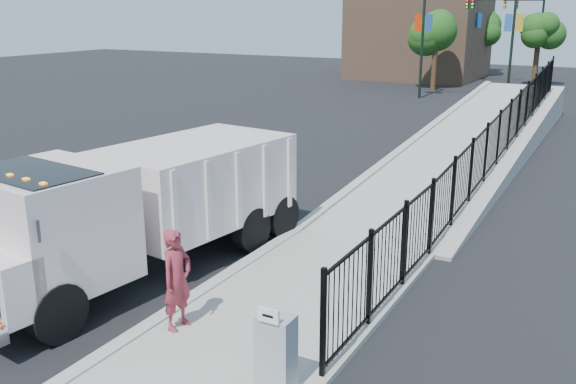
% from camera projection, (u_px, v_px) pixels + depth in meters
% --- Properties ---
extents(ground, '(120.00, 120.00, 0.00)m').
position_uv_depth(ground, '(210.00, 291.00, 13.56)').
color(ground, black).
rests_on(ground, ground).
extents(sidewalk, '(3.55, 12.00, 0.12)m').
position_uv_depth(sidewalk, '(236.00, 354.00, 10.98)').
color(sidewalk, '#9E998E').
rests_on(sidewalk, ground).
extents(curb, '(0.30, 12.00, 0.16)m').
position_uv_depth(curb, '(148.00, 327.00, 11.84)').
color(curb, '#ADAAA3').
rests_on(curb, ground).
extents(ramp, '(3.95, 24.06, 3.19)m').
position_uv_depth(ramp, '(478.00, 154.00, 26.16)').
color(ramp, '#9E998E').
rests_on(ramp, ground).
extents(iron_fence, '(0.10, 28.00, 1.80)m').
position_uv_depth(iron_fence, '(497.00, 155.00, 21.87)').
color(iron_fence, black).
rests_on(iron_fence, ground).
extents(truck, '(3.82, 8.75, 2.90)m').
position_uv_depth(truck, '(135.00, 204.00, 14.01)').
color(truck, black).
rests_on(truck, ground).
extents(worker, '(0.49, 0.71, 1.88)m').
position_uv_depth(worker, '(177.00, 279.00, 11.52)').
color(worker, maroon).
rests_on(worker, sidewalk).
extents(utility_cabinet, '(0.55, 0.40, 1.25)m').
position_uv_depth(utility_cabinet, '(276.00, 354.00, 9.66)').
color(utility_cabinet, gray).
rests_on(utility_cabinet, sidewalk).
extents(arrow_sign, '(0.35, 0.04, 0.22)m').
position_uv_depth(arrow_sign, '(268.00, 316.00, 9.27)').
color(arrow_sign, white).
rests_on(arrow_sign, utility_cabinet).
extents(light_pole_0, '(3.77, 0.22, 8.00)m').
position_uv_depth(light_pole_0, '(428.00, 30.00, 40.88)').
color(light_pole_0, black).
rests_on(light_pole_0, ground).
extents(light_pole_1, '(3.78, 0.22, 8.00)m').
position_uv_depth(light_pole_1, '(508.00, 30.00, 41.21)').
color(light_pole_1, black).
rests_on(light_pole_1, ground).
extents(light_pole_2, '(3.77, 0.22, 8.00)m').
position_uv_depth(light_pole_2, '(478.00, 26.00, 49.41)').
color(light_pole_2, black).
rests_on(light_pole_2, ground).
extents(light_pole_3, '(3.78, 0.22, 8.00)m').
position_uv_depth(light_pole_3, '(538.00, 25.00, 52.61)').
color(light_pole_3, black).
rests_on(light_pole_3, ground).
extents(tree_0, '(2.89, 2.89, 5.45)m').
position_uv_depth(tree_0, '(436.00, 34.00, 45.09)').
color(tree_0, '#382314').
rests_on(tree_0, ground).
extents(tree_1, '(2.04, 2.04, 5.02)m').
position_uv_depth(tree_1, '(539.00, 33.00, 47.34)').
color(tree_1, '#382314').
rests_on(tree_1, ground).
extents(tree_2, '(2.55, 2.55, 5.27)m').
position_uv_depth(tree_2, '(485.00, 29.00, 54.61)').
color(tree_2, '#382314').
rests_on(tree_2, ground).
extents(building, '(10.00, 10.00, 8.00)m').
position_uv_depth(building, '(420.00, 29.00, 53.81)').
color(building, '#8C664C').
rests_on(building, ground).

